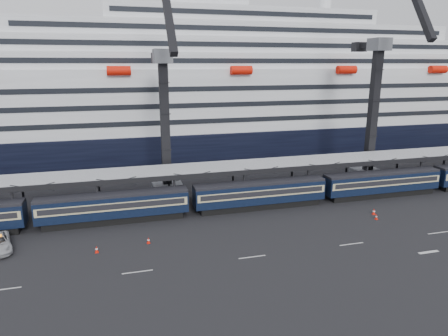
% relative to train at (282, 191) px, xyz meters
% --- Properties ---
extents(ground, '(260.00, 260.00, 0.00)m').
position_rel_train_xyz_m(ground, '(4.65, -10.00, -2.20)').
color(ground, black).
rests_on(ground, ground).
extents(lane_markings, '(111.00, 4.27, 0.02)m').
position_rel_train_xyz_m(lane_markings, '(12.80, -15.23, -2.19)').
color(lane_markings, beige).
rests_on(lane_markings, ground).
extents(train, '(133.05, 3.00, 4.05)m').
position_rel_train_xyz_m(train, '(0.00, 0.00, 0.00)').
color(train, black).
rests_on(train, ground).
extents(canopy, '(130.00, 6.25, 5.53)m').
position_rel_train_xyz_m(canopy, '(4.65, 4.00, 3.05)').
color(canopy, gray).
rests_on(canopy, ground).
extents(cruise_ship, '(214.09, 28.84, 34.00)m').
position_rel_train_xyz_m(cruise_ship, '(3.57, 35.99, 10.14)').
color(cruise_ship, black).
rests_on(cruise_ship, ground).
extents(crane_dark_near, '(4.50, 17.75, 35.08)m').
position_rel_train_xyz_m(crane_dark_near, '(-15.35, 8.59, 9.73)').
color(crane_dark_near, '#52555A').
rests_on(crane_dark_near, ground).
extents(crane_dark_mid, '(4.50, 18.24, 39.64)m').
position_rel_train_xyz_m(crane_dark_mid, '(19.65, 7.59, 11.16)').
color(crane_dark_mid, '#52555A').
rests_on(crane_dark_mid, ground).
extents(traffic_cone_b, '(0.39, 0.39, 0.79)m').
position_rel_train_xyz_m(traffic_cone_b, '(-25.37, -8.54, -1.81)').
color(traffic_cone_b, red).
rests_on(traffic_cone_b, ground).
extents(traffic_cone_c, '(0.37, 0.37, 0.74)m').
position_rel_train_xyz_m(traffic_cone_c, '(-19.72, -7.67, -1.83)').
color(traffic_cone_c, red).
rests_on(traffic_cone_c, ground).
extents(traffic_cone_d, '(0.42, 0.42, 0.85)m').
position_rel_train_xyz_m(traffic_cone_d, '(10.79, -6.60, -1.78)').
color(traffic_cone_d, red).
rests_on(traffic_cone_d, ground).
extents(traffic_cone_e, '(0.36, 0.36, 0.73)m').
position_rel_train_xyz_m(traffic_cone_e, '(10.03, -8.22, -1.84)').
color(traffic_cone_e, red).
rests_on(traffic_cone_e, ground).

